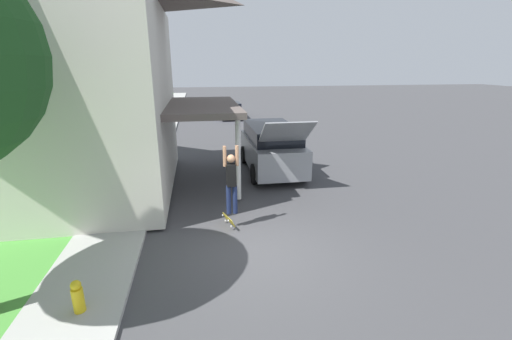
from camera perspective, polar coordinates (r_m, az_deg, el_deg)
ground_plane at (r=8.55m, az=-0.29°, el=-13.05°), size 120.00×120.00×0.00m
lawn at (r=15.52m, az=-35.19°, el=-1.95°), size 10.00×80.00×0.08m
sidewalk at (r=14.15m, az=-18.98°, el=-1.20°), size 1.80×80.00×0.10m
suv_parked at (r=14.09m, az=2.60°, el=3.82°), size 2.11×5.26×2.56m
car_down_street at (r=28.94m, az=-4.34°, el=9.92°), size 1.95×4.60×1.25m
skateboarder at (r=9.07m, az=-4.13°, el=-1.59°), size 0.41×0.22×1.88m
skateboard at (r=9.55m, az=-4.61°, el=-8.27°), size 0.31×0.76×0.30m
fire_hydrant at (r=7.15m, az=-27.58°, el=-18.18°), size 0.20×0.20×0.62m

